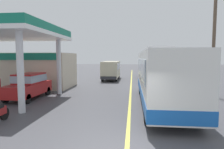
{
  "coord_description": "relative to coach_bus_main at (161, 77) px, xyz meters",
  "views": [
    {
      "loc": [
        0.16,
        -5.56,
        2.98
      ],
      "look_at": [
        -1.5,
        10.0,
        1.6
      ],
      "focal_mm": 31.19,
      "sensor_mm": 36.0,
      "label": 1
    }
  ],
  "objects": [
    {
      "name": "coach_bus_main",
      "position": [
        0.0,
        0.0,
        0.0
      ],
      "size": [
        2.6,
        11.04,
        3.69
      ],
      "color": "white",
      "rests_on": "ground"
    },
    {
      "name": "ground",
      "position": [
        -1.94,
        12.96,
        -1.72
      ],
      "size": [
        120.0,
        120.0,
        0.0
      ],
      "primitive_type": "plane",
      "color": "#424247"
    },
    {
      "name": "gas_station_roadside",
      "position": [
        -11.4,
        3.99,
        0.91
      ],
      "size": [
        9.1,
        11.95,
        5.1
      ],
      "color": "#147259",
      "rests_on": "ground"
    },
    {
      "name": "car_at_pump",
      "position": [
        -9.26,
        0.65,
        -0.71
      ],
      "size": [
        1.7,
        4.2,
        1.82
      ],
      "color": "maroon",
      "rests_on": "ground"
    },
    {
      "name": "lane_divider_stripe",
      "position": [
        -1.94,
        7.96,
        -1.72
      ],
      "size": [
        0.16,
        50.0,
        0.01
      ],
      "primitive_type": "cube",
      "color": "#D8CC4C",
      "rests_on": "ground"
    },
    {
      "name": "utility_pole_roadside",
      "position": [
        4.23,
        2.8,
        2.56
      ],
      "size": [
        1.8,
        0.24,
        8.19
      ],
      "color": "brown",
      "rests_on": "ground"
    },
    {
      "name": "pedestrian_near_pump",
      "position": [
        -9.88,
        2.06,
        -0.79
      ],
      "size": [
        0.55,
        0.22,
        1.66
      ],
      "color": "#33333F",
      "rests_on": "ground"
    },
    {
      "name": "car_trailing_behind_bus",
      "position": [
        0.11,
        16.07,
        -0.71
      ],
      "size": [
        1.7,
        4.2,
        1.82
      ],
      "color": "black",
      "rests_on": "ground"
    },
    {
      "name": "minibus_opposing_lane",
      "position": [
        -4.65,
        13.25,
        -0.25
      ],
      "size": [
        2.04,
        6.13,
        2.44
      ],
      "color": "#BFB799",
      "rests_on": "ground"
    }
  ]
}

